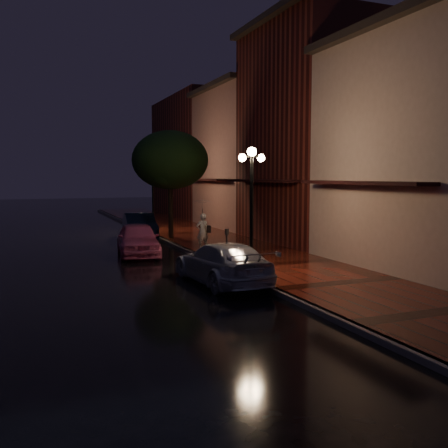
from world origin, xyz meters
name	(u,v)px	position (x,y,z in m)	size (l,w,h in m)	color
ground	(195,256)	(0.00, 0.00, 0.00)	(120.00, 120.00, 0.00)	black
sidewalk	(243,252)	(2.25, 0.00, 0.07)	(4.50, 60.00, 0.15)	#42150B
curb	(195,254)	(0.00, 0.00, 0.07)	(0.25, 60.00, 0.15)	#595451
storefront_near	(427,155)	(7.00, -6.00, 4.25)	(5.00, 8.00, 8.50)	gray
storefront_mid	(311,137)	(7.00, 2.00, 5.50)	(5.00, 8.00, 11.00)	#511914
storefront_far	(247,161)	(7.00, 10.00, 4.50)	(5.00, 8.00, 9.00)	#8C5951
storefront_extra	(198,158)	(7.00, 20.00, 5.00)	(5.00, 12.00, 10.00)	#511914
streetlamp_near	(252,202)	(0.35, -5.00, 2.60)	(0.96, 0.36, 4.31)	black
streetlamp_far	(153,191)	(0.35, 9.00, 2.60)	(0.96, 0.36, 4.31)	black
street_tree	(170,162)	(0.61, 5.99, 4.24)	(4.16, 4.16, 5.80)	black
pink_car	(138,239)	(-2.28, 1.12, 0.73)	(1.72, 4.26, 1.45)	#CC547F
navy_car	(140,226)	(-1.03, 6.51, 0.73)	(1.54, 4.41, 1.45)	black
silver_car	(222,263)	(-0.97, -5.58, 0.68)	(1.90, 4.67, 1.36)	#ACABB3
woman_with_umbrella	(202,216)	(0.60, 0.77, 1.67)	(0.96, 0.98, 2.30)	white
parking_meter	(227,243)	(0.15, -3.26, 0.98)	(0.15, 0.13, 1.37)	black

